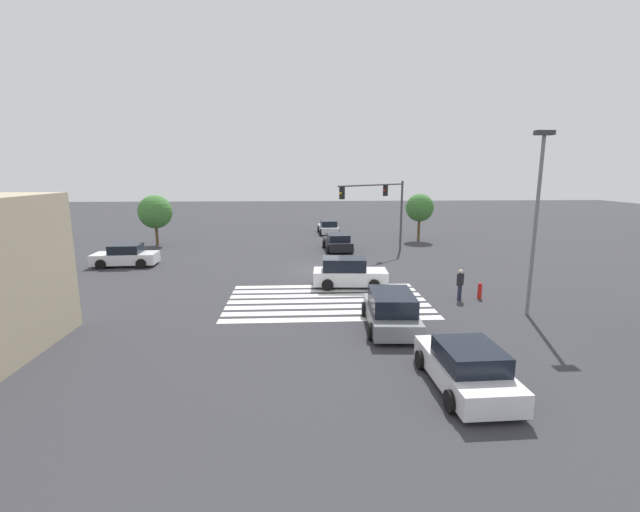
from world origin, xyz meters
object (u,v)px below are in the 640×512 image
object	(u,v)px
tree_corner_c	(420,208)
car_2	(126,256)
pedestrian	(460,283)
car_1	(338,243)
fire_hydrant	(480,291)
street_light_pole_a	(537,208)
car_4	(348,273)
car_6	(6,270)
car_3	(466,367)
car_5	(391,311)
tree_corner_b	(155,212)
traffic_signal_mast	(383,201)
car_0	(328,227)

from	to	relation	value
tree_corner_c	car_2	bearing A→B (deg)	-157.07
car_2	pedestrian	size ratio (longest dim) A/B	2.68
car_1	fire_hydrant	distance (m)	15.71
street_light_pole_a	fire_hydrant	bearing A→B (deg)	113.15
car_4	tree_corner_c	world-z (taller)	tree_corner_c
car_6	pedestrian	bearing A→B (deg)	-8.92
car_3	car_5	xyz separation A→B (m)	(-1.17, 5.28, 0.08)
car_3	car_4	xyz separation A→B (m)	(-2.19, 12.01, 0.13)
tree_corner_c	pedestrian	bearing A→B (deg)	-99.79
car_6	tree_corner_c	xyz separation A→B (m)	(29.14, 14.41, 2.40)
car_1	street_light_pole_a	distance (m)	19.07
car_2	tree_corner_b	distance (m)	8.91
traffic_signal_mast	car_2	xyz separation A→B (m)	(-18.89, -3.10, -3.59)
car_2	pedestrian	xyz separation A→B (m)	(20.46, -9.36, 0.19)
car_4	street_light_pole_a	world-z (taller)	street_light_pole_a
car_3	fire_hydrant	size ratio (longest dim) A/B	5.06
car_2	car_6	size ratio (longest dim) A/B	1.04
traffic_signal_mast	pedestrian	xyz separation A→B (m)	(1.58, -12.46, -3.40)
traffic_signal_mast	car_6	size ratio (longest dim) A/B	1.43
traffic_signal_mast	car_3	bearing A→B (deg)	40.57
car_5	car_6	distance (m)	23.11
tree_corner_b	fire_hydrant	distance (m)	28.50
car_3	car_4	world-z (taller)	car_4
car_6	pedestrian	xyz separation A→B (m)	(25.79, -5.03, 0.14)
car_1	car_2	distance (m)	16.41
car_2	tree_corner_c	xyz separation A→B (m)	(23.82, 10.07, 2.46)
car_0	street_light_pole_a	world-z (taller)	street_light_pole_a
car_2	car_3	world-z (taller)	car_2
car_1	pedestrian	xyz separation A→B (m)	(4.94, -14.69, 0.24)
traffic_signal_mast	car_0	world-z (taller)	traffic_signal_mast
car_3	street_light_pole_a	size ratio (longest dim) A/B	0.53
car_2	pedestrian	distance (m)	22.50
car_5	tree_corner_c	bearing A→B (deg)	-14.75
tree_corner_b	tree_corner_c	world-z (taller)	tree_corner_b
traffic_signal_mast	tree_corner_b	size ratio (longest dim) A/B	1.33
car_3	traffic_signal_mast	bearing A→B (deg)	-6.01
car_5	street_light_pole_a	distance (m)	8.01
car_0	street_light_pole_a	distance (m)	28.40
traffic_signal_mast	car_2	world-z (taller)	traffic_signal_mast
car_4	pedestrian	world-z (taller)	car_4
pedestrian	tree_corner_b	world-z (taller)	tree_corner_b
street_light_pole_a	car_0	bearing A→B (deg)	105.07
car_0	pedestrian	xyz separation A→B (m)	(5.01, -24.68, 0.24)
car_2	street_light_pole_a	distance (m)	25.98
car_3	tree_corner_b	xyz separation A→B (m)	(-17.75, 26.96, 2.37)
car_0	car_2	world-z (taller)	car_2
pedestrian	street_light_pole_a	size ratio (longest dim) A/B	0.20
traffic_signal_mast	car_4	bearing A→B (deg)	22.84
car_0	car_1	size ratio (longest dim) A/B	0.97
street_light_pole_a	tree_corner_b	bearing A→B (deg)	138.80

